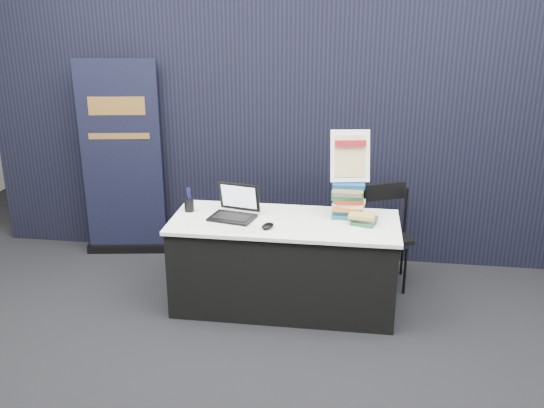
{
  "coord_description": "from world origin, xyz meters",
  "views": [
    {
      "loc": [
        0.53,
        -3.87,
        2.48
      ],
      "look_at": [
        -0.1,
        0.55,
        0.88
      ],
      "focal_mm": 40.0,
      "sensor_mm": 36.0,
      "label": 1
    }
  ],
  "objects": [
    {
      "name": "floor",
      "position": [
        0.0,
        0.0,
        0.0
      ],
      "size": [
        8.0,
        8.0,
        0.0
      ],
      "primitive_type": "plane",
      "color": "black",
      "rests_on": "ground"
    },
    {
      "name": "wall_back",
      "position": [
        0.0,
        4.0,
        1.75
      ],
      "size": [
        8.0,
        0.02,
        3.5
      ],
      "primitive_type": "cube",
      "color": "beige",
      "rests_on": "floor"
    },
    {
      "name": "drape_partition",
      "position": [
        0.0,
        1.6,
        1.2
      ],
      "size": [
        6.0,
        0.08,
        2.4
      ],
      "primitive_type": "cube",
      "color": "black",
      "rests_on": "floor"
    },
    {
      "name": "display_table",
      "position": [
        0.0,
        0.55,
        0.38
      ],
      "size": [
        1.8,
        0.75,
        0.75
      ],
      "color": "black",
      "rests_on": "floor"
    },
    {
      "name": "laptop",
      "position": [
        -0.41,
        0.57,
        0.81
      ],
      "size": [
        0.39,
        0.34,
        0.26
      ],
      "rotation": [
        0.0,
        0.0,
        -0.21
      ],
      "color": "black",
      "rests_on": "display_table"
    },
    {
      "name": "mouse",
      "position": [
        -0.11,
        0.37,
        0.77
      ],
      "size": [
        0.12,
        0.15,
        0.04
      ],
      "primitive_type": "ellipsoid",
      "rotation": [
        0.0,
        0.0,
        -0.42
      ],
      "color": "black",
      "rests_on": "display_table"
    },
    {
      "name": "brochure_left",
      "position": [
        -0.64,
        0.39,
        0.75
      ],
      "size": [
        0.31,
        0.24,
        0.0
      ],
      "primitive_type": "cube",
      "rotation": [
        0.0,
        0.0,
        0.13
      ],
      "color": "white",
      "rests_on": "display_table"
    },
    {
      "name": "brochure_mid",
      "position": [
        -0.45,
        0.38,
        0.75
      ],
      "size": [
        0.34,
        0.3,
        0.0
      ],
      "primitive_type": "cube",
      "rotation": [
        0.0,
        0.0,
        -0.41
      ],
      "color": "silver",
      "rests_on": "display_table"
    },
    {
      "name": "brochure_right",
      "position": [
        -0.31,
        0.33,
        0.75
      ],
      "size": [
        0.27,
        0.21,
        0.0
      ],
      "primitive_type": "cube",
      "rotation": [
        0.0,
        0.0,
        0.1
      ],
      "color": "silver",
      "rests_on": "display_table"
    },
    {
      "name": "pen_cup",
      "position": [
        -0.8,
        0.65,
        0.8
      ],
      "size": [
        0.09,
        0.09,
        0.1
      ],
      "primitive_type": "cylinder",
      "rotation": [
        0.0,
        0.0,
        -0.12
      ],
      "color": "black",
      "rests_on": "display_table"
    },
    {
      "name": "book_stack_tall",
      "position": [
        0.49,
        0.7,
        0.9
      ],
      "size": [
        0.24,
        0.19,
        0.29
      ],
      "rotation": [
        0.0,
        0.0,
        -0.02
      ],
      "color": "#196260",
      "rests_on": "display_table"
    },
    {
      "name": "book_stack_short",
      "position": [
        0.61,
        0.57,
        0.79
      ],
      "size": [
        0.22,
        0.19,
        0.08
      ],
      "rotation": [
        0.0,
        0.0,
        -0.26
      ],
      "color": "#1A622B",
      "rests_on": "display_table"
    },
    {
      "name": "info_sign",
      "position": [
        0.49,
        0.74,
        1.24
      ],
      "size": [
        0.32,
        0.17,
        0.42
      ],
      "rotation": [
        0.0,
        0.0,
        0.17
      ],
      "color": "black",
      "rests_on": "book_stack_tall"
    },
    {
      "name": "pullup_banner",
      "position": [
        -1.66,
        1.41,
        0.84
      ],
      "size": [
        0.8,
        0.23,
        1.88
      ],
      "rotation": [
        0.0,
        0.0,
        0.16
      ],
      "color": "black",
      "rests_on": "floor"
    },
    {
      "name": "stacking_chair",
      "position": [
        0.81,
        1.11,
        0.48
      ],
      "size": [
        0.52,
        0.54,
        0.87
      ],
      "rotation": [
        0.0,
        0.0,
        0.43
      ],
      "color": "black",
      "rests_on": "floor"
    }
  ]
}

